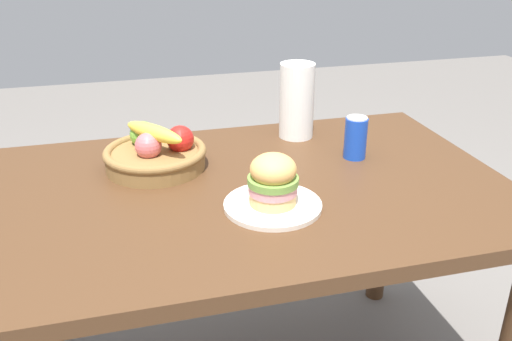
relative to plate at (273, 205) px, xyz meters
name	(u,v)px	position (x,y,z in m)	size (l,w,h in m)	color
dining_table	(248,218)	(-0.03, 0.14, -0.11)	(1.40, 0.90, 0.75)	#4C301C
plate	(273,205)	(0.00, 0.00, 0.00)	(0.24, 0.24, 0.01)	silver
sandwich	(273,180)	(0.00, 0.00, 0.07)	(0.12, 0.12, 0.13)	#E5BC75
soda_can	(356,138)	(0.32, 0.24, 0.06)	(0.07, 0.07, 0.13)	blue
fruit_basket	(156,152)	(-0.25, 0.32, 0.04)	(0.29, 0.29, 0.13)	olive
paper_towel_roll	(297,101)	(0.21, 0.45, 0.11)	(0.11, 0.11, 0.24)	white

